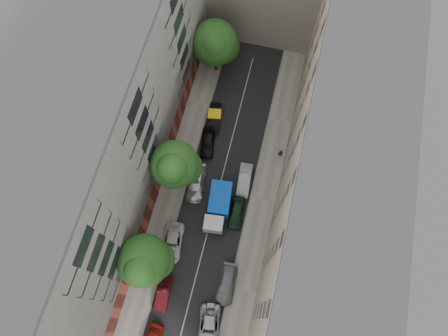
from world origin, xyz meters
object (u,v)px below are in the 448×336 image
(tarp_truck, at_px, (218,207))
(car_left_2, at_px, (172,243))
(tree_mid, at_px, (175,166))
(tree_far, at_px, (215,44))
(car_right_0, at_px, (209,327))
(tree_near, at_px, (145,262))
(car_right_1, at_px, (227,284))
(car_right_2, at_px, (236,213))
(pedestrian, at_px, (280,153))
(car_right_3, at_px, (244,180))
(car_left_3, at_px, (196,183))
(car_left_1, at_px, (163,293))
(car_left_4, at_px, (208,142))
(car_left_5, at_px, (215,118))
(lamp_post, at_px, (143,252))

(tarp_truck, height_order, car_left_2, tarp_truck)
(tree_mid, height_order, tree_far, tree_mid)
(car_right_0, distance_m, tree_near, 10.39)
(car_right_1, distance_m, car_right_2, 8.24)
(car_right_0, relative_size, pedestrian, 3.09)
(car_right_1, relative_size, tree_mid, 0.46)
(car_right_3, bearing_deg, tree_near, -124.91)
(tarp_truck, bearing_deg, car_left_2, -134.55)
(tarp_truck, xyz_separation_m, car_left_3, (-3.39, 2.40, -0.81))
(car_right_1, height_order, pedestrian, pedestrian)
(car_left_1, xyz_separation_m, tree_near, (-1.79, 2.29, 5.61))
(car_left_4, xyz_separation_m, tree_mid, (-1.70, -6.23, 6.27))
(car_left_5, xyz_separation_m, car_right_1, (6.40, -19.80, -0.03))
(tarp_truck, relative_size, car_left_3, 1.27)
(tarp_truck, relative_size, car_left_4, 1.43)
(tree_mid, xyz_separation_m, lamp_post, (-1.26, -9.13, -3.06))
(car_right_0, bearing_deg, lamp_post, 137.10)
(tree_far, bearing_deg, lamp_post, -92.72)
(car_left_2, relative_size, car_right_2, 1.19)
(car_right_3, distance_m, tree_near, 15.79)
(tree_mid, bearing_deg, tree_near, -91.40)
(car_right_2, distance_m, lamp_post, 11.75)
(car_left_1, xyz_separation_m, car_right_0, (5.77, -2.17, 0.04))
(car_left_5, distance_m, tree_mid, 11.80)
(tree_near, bearing_deg, car_right_3, 59.27)
(car_right_2, bearing_deg, tree_mid, 163.35)
(car_left_1, height_order, tree_near, tree_near)
(car_right_3, relative_size, tree_mid, 0.43)
(car_right_1, distance_m, tree_near, 10.05)
(car_left_5, height_order, tree_near, tree_near)
(car_right_0, bearing_deg, tree_mid, 106.68)
(tarp_truck, xyz_separation_m, tree_far, (-5.10, 19.12, 4.11))
(car_left_3, xyz_separation_m, car_right_2, (5.60, -2.40, -0.01))
(car_left_4, bearing_deg, tree_mid, -114.27)
(car_left_4, relative_size, car_left_5, 1.01)
(pedestrian, bearing_deg, lamp_post, 50.30)
(car_left_2, xyz_separation_m, car_right_1, (7.17, -3.00, 0.01))
(car_left_1, bearing_deg, car_left_3, 85.71)
(lamp_post, bearing_deg, car_left_1, -50.88)
(tarp_truck, bearing_deg, pedestrian, 50.26)
(car_left_4, distance_m, car_right_1, 17.42)
(car_right_0, height_order, car_right_1, car_right_0)
(car_right_1, bearing_deg, car_right_3, 91.49)
(car_left_4, xyz_separation_m, car_right_2, (5.60, -8.00, -0.04))
(car_right_1, height_order, tree_far, tree_far)
(car_left_2, relative_size, tree_mid, 0.48)
(tarp_truck, distance_m, car_right_1, 8.77)
(tarp_truck, height_order, car_right_1, tarp_truck)
(car_right_3, bearing_deg, car_right_1, -90.49)
(car_left_1, bearing_deg, car_left_4, 85.93)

